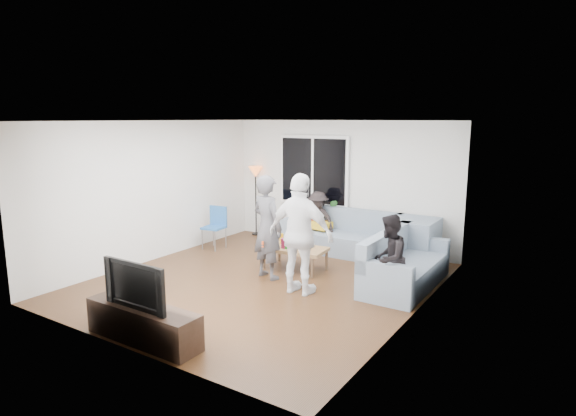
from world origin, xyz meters
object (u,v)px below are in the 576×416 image
Objects in this scene: side_chair at (214,228)px; player_left at (267,227)px; tv_console at (143,323)px; television at (141,283)px; sofa_right_section at (406,260)px; floor_lamp at (256,201)px; spectator_right at (389,259)px; player_right at (301,235)px; sofa_back_section at (340,232)px; spectator_back at (318,220)px; coffee_table at (295,258)px.

player_left is at bearing -31.85° from side_chair.
tv_console is 1.62× the size of television.
floor_lamp reaches higher than sofa_right_section.
spectator_right is at bearing -18.72° from side_chair.
side_chair is at bearing -9.83° from player_left.
floor_lamp is 1.58× the size of television.
sofa_right_section is 1.08× the size of player_right.
floor_lamp is at bearing -43.64° from player_right.
sofa_back_section is at bearing -140.86° from spectator_right.
spectator_right reaches higher than tv_console.
spectator_right reaches higher than sofa_back_section.
floor_lamp is at bearing -122.11° from spectator_right.
spectator_right reaches higher than side_chair.
tv_console is (2.08, -5.09, -0.56)m from floor_lamp.
spectator_back is 0.74× the size of tv_console.
spectator_right reaches higher than sofa_right_section.
spectator_back is at bearing 93.52° from tv_console.
tv_console is at bearing -79.98° from spectator_back.
player_right is at bearing -60.03° from spectator_back.
tv_console is (2.08, -3.64, -0.21)m from side_chair.
player_right is (0.70, -0.96, 0.72)m from coffee_table.
floor_lamp is (-2.30, 0.32, 0.36)m from sofa_back_section.
coffee_table is 3.36m from tv_console.
spectator_back is at bearing 61.72° from sofa_right_section.
floor_lamp is 0.97× the size of tv_console.
tv_console is at bearing 72.59° from player_right.
spectator_right is (4.07, -0.82, 0.22)m from side_chair.
player_right reaches higher than coffee_table.
player_right reaches higher than spectator_right.
side_chair is 0.55× the size of floor_lamp.
spectator_back reaches higher than sofa_right_section.
player_right is 1.87× the size of television.
player_left is 0.91m from player_right.
sofa_back_section is 1.47× the size of floor_lamp.
sofa_back_section is 2.09× the size of coffee_table.
player_right reaches higher than side_chair.
coffee_table is at bearing 89.18° from television.
side_chair reaches higher than tv_console.
coffee_table is 0.63× the size of player_left.
sofa_right_section is 1.25× the size of tv_console.
side_chair is 2.14m from spectator_back.
sofa_back_section reaches higher than coffee_table.
side_chair is 0.54× the size of tv_console.
floor_lamp is 0.85× the size of player_right.
side_chair is at bearing -23.74° from player_right.
floor_lamp reaches higher than television.
sofa_right_section is 2.60m from spectator_back.
sofa_back_section is at bearing -7.80° from floor_lamp.
sofa_back_section is 1.25× the size of player_right.
spectator_back is (-0.52, 0.03, 0.17)m from sofa_back_section.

